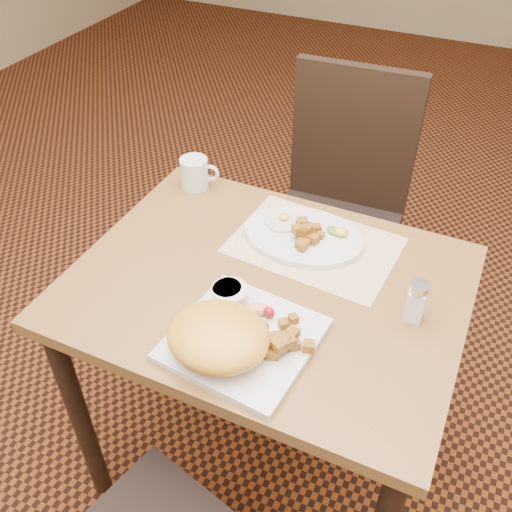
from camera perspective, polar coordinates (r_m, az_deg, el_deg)
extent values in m
plane|color=black|center=(1.92, 0.78, -19.20)|extent=(8.00, 8.00, 0.00)
cube|color=olive|center=(1.34, 1.06, -3.13)|extent=(0.90, 0.70, 0.03)
cylinder|color=black|center=(1.63, -17.19, -15.17)|extent=(0.05, 0.05, 0.71)
cylinder|color=black|center=(1.93, -6.31, -2.18)|extent=(0.05, 0.05, 0.71)
cylinder|color=black|center=(1.76, 17.21, -9.53)|extent=(0.05, 0.05, 0.71)
cube|color=black|center=(1.96, 7.39, 2.02)|extent=(0.44, 0.44, 0.05)
cylinder|color=black|center=(2.22, 12.64, -1.24)|extent=(0.04, 0.04, 0.42)
cylinder|color=black|center=(1.96, 10.36, -7.72)|extent=(0.04, 0.04, 0.42)
cylinder|color=black|center=(2.28, 3.86, 1.01)|extent=(0.04, 0.04, 0.42)
cylinder|color=black|center=(2.03, 0.48, -4.97)|extent=(0.04, 0.04, 0.42)
cube|color=black|center=(1.97, 9.75, 11.53)|extent=(0.42, 0.06, 0.50)
cube|color=white|center=(1.43, 5.83, 1.07)|extent=(0.42, 0.31, 0.00)
cube|color=silver|center=(1.19, -1.27, -8.34)|extent=(0.31, 0.31, 0.02)
ellipsoid|color=gold|center=(1.14, -3.78, -8.00)|extent=(0.21, 0.19, 0.08)
ellipsoid|color=gold|center=(1.14, -3.08, -9.90)|extent=(0.08, 0.08, 0.03)
ellipsoid|color=gold|center=(1.20, -5.62, -6.88)|extent=(0.08, 0.08, 0.03)
cylinder|color=silver|center=(1.24, -2.56, -4.02)|extent=(0.08, 0.08, 0.04)
cylinder|color=beige|center=(1.23, -2.96, -3.20)|extent=(0.06, 0.06, 0.01)
ellipsoid|color=#387223|center=(1.23, 0.25, -5.47)|extent=(0.04, 0.03, 0.01)
ellipsoid|color=red|center=(1.22, 1.32, -5.68)|extent=(0.03, 0.03, 0.03)
ellipsoid|color=#F28C72|center=(1.23, -0.10, -5.31)|extent=(0.07, 0.06, 0.02)
cylinder|color=white|center=(1.47, 2.77, 3.57)|extent=(0.10, 0.10, 0.01)
ellipsoid|color=yellow|center=(1.47, 2.81, 3.95)|extent=(0.03, 0.03, 0.01)
ellipsoid|color=#387223|center=(1.45, 7.79, 2.54)|extent=(0.05, 0.04, 0.01)
ellipsoid|color=yellow|center=(1.44, 8.52, 2.39)|extent=(0.04, 0.03, 0.02)
cube|color=white|center=(1.26, 15.64, -4.74)|extent=(0.04, 0.04, 0.08)
cylinder|color=silver|center=(1.23, 16.05, -3.09)|extent=(0.04, 0.04, 0.02)
cylinder|color=silver|center=(1.63, -6.19, 8.24)|extent=(0.08, 0.08, 0.09)
torus|color=silver|center=(1.62, -4.61, 8.26)|extent=(0.05, 0.03, 0.05)
cube|color=#A4661A|center=(1.16, 2.43, -8.69)|extent=(0.02, 0.02, 0.02)
cube|color=#A4661A|center=(1.16, 0.30, -7.79)|extent=(0.03, 0.03, 0.02)
cube|color=#A4661A|center=(1.15, 1.67, -9.69)|extent=(0.03, 0.03, 0.02)
cube|color=#A4661A|center=(1.17, 2.59, -8.34)|extent=(0.03, 0.02, 0.02)
cube|color=#A4661A|center=(1.15, 2.01, -8.20)|extent=(0.03, 0.03, 0.02)
cube|color=#A4661A|center=(1.14, 2.69, -8.59)|extent=(0.02, 0.03, 0.02)
cube|color=#A4661A|center=(1.17, 3.03, -8.32)|extent=(0.03, 0.03, 0.02)
cube|color=#A4661A|center=(1.17, 2.98, -8.39)|extent=(0.03, 0.03, 0.02)
cube|color=#A4661A|center=(1.19, 3.77, -6.30)|extent=(0.03, 0.03, 0.02)
cube|color=#A4661A|center=(1.17, 1.88, -8.20)|extent=(0.03, 0.03, 0.02)
cube|color=#A4661A|center=(1.16, 3.68, -7.71)|extent=(0.03, 0.03, 0.02)
cube|color=#A4661A|center=(1.16, 3.81, -8.78)|extent=(0.03, 0.03, 0.02)
cube|color=#A4661A|center=(1.16, 5.28, -8.97)|extent=(0.03, 0.03, 0.02)
cube|color=#A4661A|center=(1.13, 2.29, -8.98)|extent=(0.03, 0.03, 0.02)
cube|color=#A4661A|center=(1.17, 0.52, -7.19)|extent=(0.03, 0.03, 0.02)
cube|color=#A4661A|center=(1.15, 3.31, -8.13)|extent=(0.02, 0.02, 0.02)
cube|color=#A4661A|center=(1.16, 1.97, -8.91)|extent=(0.03, 0.03, 0.02)
cube|color=#A4661A|center=(1.17, 2.81, -8.24)|extent=(0.03, 0.03, 0.02)
cube|color=#A4661A|center=(1.14, 3.34, -8.51)|extent=(0.03, 0.03, 0.02)
cube|color=#A4661A|center=(1.16, 2.06, -8.86)|extent=(0.03, 0.03, 0.02)
cube|color=#A4661A|center=(1.15, 0.96, -9.50)|extent=(0.03, 0.03, 0.02)
cube|color=#A4661A|center=(1.16, 2.52, -8.94)|extent=(0.02, 0.02, 0.02)
cube|color=#A4661A|center=(1.15, 2.64, -8.31)|extent=(0.02, 0.02, 0.02)
cube|color=#A4661A|center=(1.20, 2.80, -6.82)|extent=(0.03, 0.03, 0.02)
cube|color=#A4661A|center=(1.14, 1.68, -8.40)|extent=(0.02, 0.03, 0.02)
cube|color=#A4661A|center=(1.17, 3.44, -8.26)|extent=(0.02, 0.02, 0.02)
cube|color=#A4661A|center=(1.17, 2.07, -8.28)|extent=(0.02, 0.02, 0.02)
cube|color=#A4661A|center=(1.15, 2.84, -8.39)|extent=(0.02, 0.02, 0.02)
cube|color=#A4661A|center=(1.42, 5.12, 2.05)|extent=(0.03, 0.03, 0.02)
cube|color=#A4661A|center=(1.42, 4.70, 2.29)|extent=(0.03, 0.03, 0.02)
cube|color=#A4661A|center=(1.41, 4.12, 2.67)|extent=(0.02, 0.02, 0.02)
cube|color=#A4661A|center=(1.39, 4.42, 1.18)|extent=(0.02, 0.02, 0.02)
cube|color=#A4661A|center=(1.40, 4.16, 2.63)|extent=(0.03, 0.03, 0.02)
cube|color=#A4661A|center=(1.41, 5.71, 1.67)|extent=(0.03, 0.02, 0.02)
cube|color=#A4661A|center=(1.41, 5.89, 1.73)|extent=(0.03, 0.03, 0.02)
cube|color=#A4661A|center=(1.42, 5.49, 2.13)|extent=(0.03, 0.03, 0.02)
cube|color=#A4661A|center=(1.40, 4.68, 1.60)|extent=(0.02, 0.02, 0.02)
cube|color=#A4661A|center=(1.40, 5.08, 1.38)|extent=(0.02, 0.02, 0.02)
cube|color=#A4661A|center=(1.43, 5.02, 2.29)|extent=(0.03, 0.03, 0.02)
cube|color=#A4661A|center=(1.40, 4.67, 2.54)|extent=(0.03, 0.03, 0.02)
cube|color=#A4661A|center=(1.44, 6.00, 2.68)|extent=(0.03, 0.03, 0.02)
cube|color=#A4661A|center=(1.42, 5.14, 2.17)|extent=(0.03, 0.03, 0.02)
cube|color=#A4661A|center=(1.41, 5.36, 2.79)|extent=(0.03, 0.03, 0.02)
cube|color=#A4661A|center=(1.42, 4.78, 2.03)|extent=(0.03, 0.02, 0.02)
cube|color=#A4661A|center=(1.38, 4.64, 0.93)|extent=(0.02, 0.02, 0.02)
cube|color=#A4661A|center=(1.42, 4.64, 3.28)|extent=(0.03, 0.03, 0.03)
cube|color=#A4661A|center=(1.41, 5.01, 2.67)|extent=(0.03, 0.03, 0.02)
cube|color=#A4661A|center=(1.43, 4.62, 3.28)|extent=(0.03, 0.03, 0.02)
cube|color=#A4661A|center=(1.43, 6.46, 2.09)|extent=(0.02, 0.02, 0.02)
cube|color=#A4661A|center=(1.42, 4.82, 2.21)|extent=(0.03, 0.03, 0.02)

